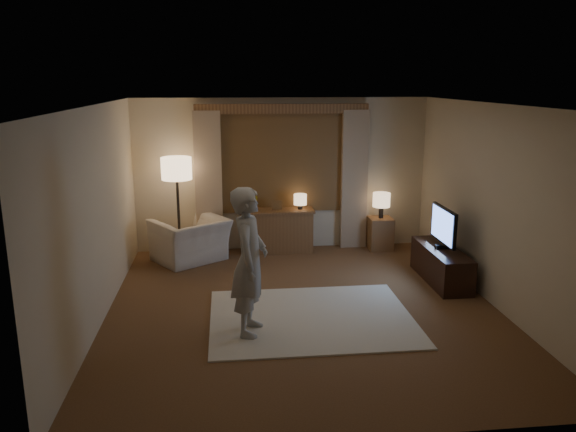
{
  "coord_description": "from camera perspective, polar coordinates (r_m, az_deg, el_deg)",
  "views": [
    {
      "loc": [
        -0.94,
        -6.73,
        2.9
      ],
      "look_at": [
        -0.13,
        0.6,
        1.09
      ],
      "focal_mm": 35.0,
      "sensor_mm": 36.0,
      "label": 1
    }
  ],
  "objects": [
    {
      "name": "person",
      "position": [
        6.41,
        -3.94,
        -4.62
      ],
      "size": [
        0.53,
        0.7,
        1.72
      ],
      "primitive_type": "imported",
      "rotation": [
        0.0,
        0.0,
        1.37
      ],
      "color": "#AAA59D",
      "rests_on": "rug"
    },
    {
      "name": "picture_frame",
      "position": [
        9.5,
        -1.15,
        0.99
      ],
      "size": [
        0.16,
        0.02,
        0.2
      ],
      "primitive_type": "cube",
      "color": "brown",
      "rests_on": "sideboard"
    },
    {
      "name": "tv",
      "position": [
        8.38,
        15.53,
        -1.01
      ],
      "size": [
        0.21,
        0.84,
        0.61
      ],
      "color": "black",
      "rests_on": "tv_stand"
    },
    {
      "name": "floor_lamp",
      "position": [
        9.23,
        -11.24,
        4.2
      ],
      "size": [
        0.49,
        0.49,
        1.68
      ],
      "color": "black",
      "rests_on": "floor"
    },
    {
      "name": "table_lamp_sideboard",
      "position": [
        9.53,
        1.25,
        1.62
      ],
      "size": [
        0.22,
        0.22,
        0.3
      ],
      "color": "black",
      "rests_on": "sideboard"
    },
    {
      "name": "armchair",
      "position": [
        9.26,
        -9.89,
        -2.44
      ],
      "size": [
        1.42,
        1.39,
        0.7
      ],
      "primitive_type": "imported",
      "rotation": [
        0.0,
        0.0,
        -2.53
      ],
      "color": "beige",
      "rests_on": "floor"
    },
    {
      "name": "rug",
      "position": [
        7.1,
        2.39,
        -10.27
      ],
      "size": [
        2.5,
        2.0,
        0.02
      ],
      "primitive_type": "cube",
      "color": "beige",
      "rests_on": "floor"
    },
    {
      "name": "tv_stand",
      "position": [
        8.55,
        15.29,
        -4.81
      ],
      "size": [
        0.45,
        1.4,
        0.5
      ],
      "primitive_type": "cube",
      "color": "black",
      "rests_on": "floor"
    },
    {
      "name": "sideboard",
      "position": [
        9.61,
        -1.13,
        -1.62
      ],
      "size": [
        1.2,
        0.4,
        0.7
      ],
      "primitive_type": "cube",
      "color": "brown",
      "rests_on": "floor"
    },
    {
      "name": "room",
      "position": [
        7.46,
        1.08,
        1.64
      ],
      "size": [
        5.04,
        5.54,
        2.64
      ],
      "color": "brown",
      "rests_on": "ground"
    },
    {
      "name": "plant",
      "position": [
        9.47,
        -3.56,
        1.23
      ],
      "size": [
        0.17,
        0.13,
        0.3
      ],
      "primitive_type": "imported",
      "color": "#999999",
      "rests_on": "sideboard"
    },
    {
      "name": "table_lamp_side",
      "position": [
        9.76,
        9.47,
        1.56
      ],
      "size": [
        0.3,
        0.3,
        0.44
      ],
      "color": "black",
      "rests_on": "side_table"
    },
    {
      "name": "side_table",
      "position": [
        9.9,
        9.34,
        -1.77
      ],
      "size": [
        0.4,
        0.4,
        0.56
      ],
      "primitive_type": "cube",
      "color": "brown",
      "rests_on": "floor"
    }
  ]
}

